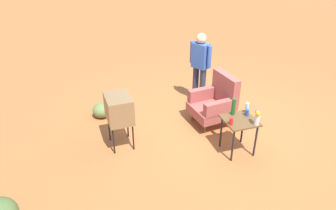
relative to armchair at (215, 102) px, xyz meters
The scene contains 11 objects.
ground_plane 0.51m from the armchair, 50.11° to the left, with size 60.00×60.00×0.00m, color #AD6033.
armchair is the anchor object (origin of this frame).
side_table 1.03m from the armchair, ahead, with size 0.56×0.56×0.67m.
tv_on_stand 2.03m from the armchair, 84.87° to the right, with size 0.61×0.46×1.03m.
person_standing 1.08m from the armchair, behind, with size 0.51×0.37×1.64m.
soda_can_red 1.17m from the armchair, 13.06° to the right, with size 0.07×0.07×0.12m, color red.
bottle_wine_green 0.90m from the armchair, ahead, with size 0.07×0.07×0.32m, color #1E5623.
bottle_short_clear 0.91m from the armchair, 13.08° to the left, with size 0.06×0.06×0.20m, color silver.
soda_can_blue 0.98m from the armchair, ahead, with size 0.07×0.07×0.12m, color blue.
flower_vase 1.30m from the armchair, ahead, with size 0.14×0.10×0.27m.
shrub_near 2.43m from the armchair, 113.85° to the right, with size 0.41×0.41×0.32m, color olive.
Camera 1 is at (5.03, -2.77, 3.57)m, focal length 33.83 mm.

